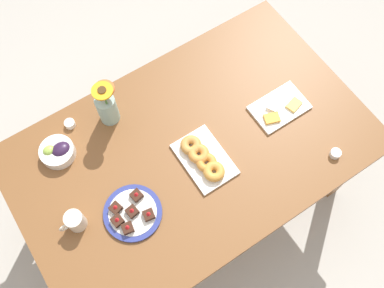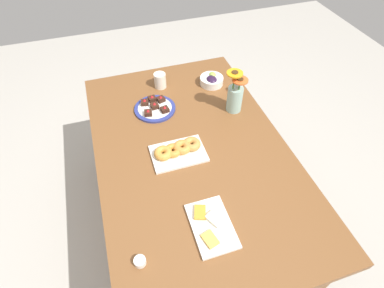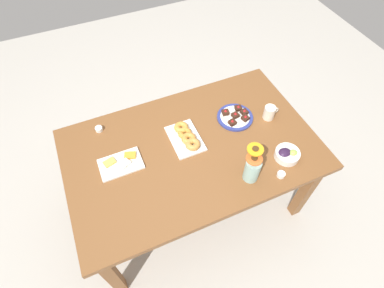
# 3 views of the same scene
# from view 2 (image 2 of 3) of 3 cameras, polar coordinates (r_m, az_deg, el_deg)

# --- Properties ---
(ground_plane) EXTENTS (6.00, 6.00, 0.00)m
(ground_plane) POSITION_cam_2_polar(r_m,az_deg,el_deg) (2.20, -0.00, -13.87)
(ground_plane) COLOR #B7B2A8
(dining_table) EXTENTS (1.60, 1.00, 0.74)m
(dining_table) POSITION_cam_2_polar(r_m,az_deg,el_deg) (1.66, -0.00, -2.93)
(dining_table) COLOR brown
(dining_table) RESTS_ON ground_plane
(coffee_mug) EXTENTS (0.11, 0.08, 0.10)m
(coffee_mug) POSITION_cam_2_polar(r_m,az_deg,el_deg) (1.98, -6.12, 12.00)
(coffee_mug) COLOR silver
(coffee_mug) RESTS_ON dining_table
(grape_bowl) EXTENTS (0.15, 0.15, 0.07)m
(grape_bowl) POSITION_cam_2_polar(r_m,az_deg,el_deg) (2.01, 3.76, 12.04)
(grape_bowl) COLOR white
(grape_bowl) RESTS_ON dining_table
(cheese_platter) EXTENTS (0.26, 0.17, 0.03)m
(cheese_platter) POSITION_cam_2_polar(r_m,az_deg,el_deg) (1.33, 3.65, -15.17)
(cheese_platter) COLOR white
(cheese_platter) RESTS_ON dining_table
(croissant_platter) EXTENTS (0.19, 0.28, 0.05)m
(croissant_platter) POSITION_cam_2_polar(r_m,az_deg,el_deg) (1.55, -2.67, -1.22)
(croissant_platter) COLOR white
(croissant_platter) RESTS_ON dining_table
(jam_cup_honey) EXTENTS (0.05, 0.05, 0.03)m
(jam_cup_honey) POSITION_cam_2_polar(r_m,az_deg,el_deg) (1.28, -9.89, -21.16)
(jam_cup_honey) COLOR white
(jam_cup_honey) RESTS_ON dining_table
(jam_cup_berry) EXTENTS (0.05, 0.05, 0.03)m
(jam_cup_berry) POSITION_cam_2_polar(r_m,az_deg,el_deg) (1.97, 7.68, 10.43)
(jam_cup_berry) COLOR white
(jam_cup_berry) RESTS_ON dining_table
(dessert_plate) EXTENTS (0.25, 0.25, 0.05)m
(dessert_plate) POSITION_cam_2_polar(r_m,az_deg,el_deg) (1.83, -7.10, 6.85)
(dessert_plate) COLOR navy
(dessert_plate) RESTS_ON dining_table
(flower_vase) EXTENTS (0.11, 0.12, 0.27)m
(flower_vase) POSITION_cam_2_polar(r_m,az_deg,el_deg) (1.78, 8.17, 8.90)
(flower_vase) COLOR #99C1B7
(flower_vase) RESTS_ON dining_table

